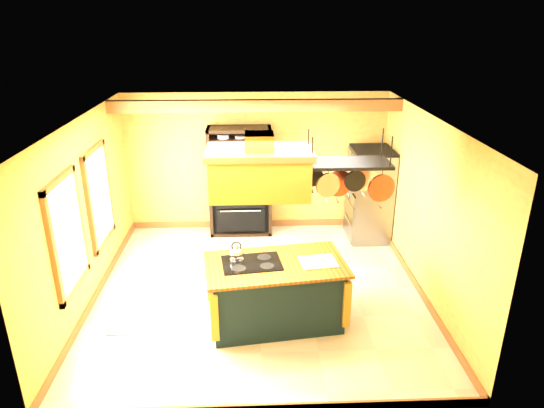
{
  "coord_description": "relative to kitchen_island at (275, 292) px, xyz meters",
  "views": [
    {
      "loc": [
        -0.07,
        -6.55,
        4.05
      ],
      "look_at": [
        0.21,
        0.3,
        1.34
      ],
      "focal_mm": 32.0,
      "sensor_mm": 36.0,
      "label": 1
    }
  ],
  "objects": [
    {
      "name": "floor",
      "position": [
        -0.21,
        0.79,
        -0.47
      ],
      "size": [
        5.0,
        5.0,
        0.0
      ],
      "primitive_type": "plane",
      "color": "beige",
      "rests_on": "ground"
    },
    {
      "name": "range_hood",
      "position": [
        -0.2,
        -0.0,
        1.76
      ],
      "size": [
        1.32,
        0.74,
        0.8
      ],
      "color": "#AC892B",
      "rests_on": "ceiling"
    },
    {
      "name": "wall_right",
      "position": [
        2.29,
        0.79,
        0.88
      ],
      "size": [
        0.02,
        5.0,
        2.7
      ],
      "primitive_type": "cube",
      "color": "#DDAE50",
      "rests_on": "floor"
    },
    {
      "name": "wall_left",
      "position": [
        -2.71,
        0.79,
        0.88
      ],
      "size": [
        0.02,
        5.0,
        2.7
      ],
      "primitive_type": "cube",
      "color": "#DDAE50",
      "rests_on": "floor"
    },
    {
      "name": "floor_register",
      "position": [
        -2.16,
        -0.2,
        -0.46
      ],
      "size": [
        0.28,
        0.12,
        0.01
      ],
      "primitive_type": "cube",
      "rotation": [
        0.0,
        0.0,
        -0.01
      ],
      "color": "black",
      "rests_on": "floor"
    },
    {
      "name": "kitchen_island",
      "position": [
        0.0,
        0.0,
        0.0
      ],
      "size": [
        2.01,
        1.29,
        1.11
      ],
      "rotation": [
        0.0,
        0.0,
        0.13
      ],
      "color": "black",
      "rests_on": "floor"
    },
    {
      "name": "pot_rack",
      "position": [
        0.92,
        -0.0,
        1.72
      ],
      "size": [
        1.16,
        0.53,
        0.87
      ],
      "color": "black",
      "rests_on": "ceiling"
    },
    {
      "name": "hutch",
      "position": [
        -0.53,
        3.07,
        0.36
      ],
      "size": [
        1.19,
        0.54,
        2.1
      ],
      "color": "black",
      "rests_on": "floor"
    },
    {
      "name": "ceiling",
      "position": [
        -0.21,
        0.79,
        2.23
      ],
      "size": [
        5.0,
        5.0,
        0.0
      ],
      "primitive_type": "plane",
      "rotation": [
        3.14,
        0.0,
        0.0
      ],
      "color": "white",
      "rests_on": "wall_back"
    },
    {
      "name": "refrigerator",
      "position": [
        1.9,
        2.69,
        0.36
      ],
      "size": [
        0.74,
        0.88,
        1.71
      ],
      "color": "gray",
      "rests_on": "floor"
    },
    {
      "name": "ceiling_beam",
      "position": [
        -0.21,
        2.49,
        2.12
      ],
      "size": [
        5.0,
        0.15,
        0.2
      ],
      "primitive_type": "cube",
      "color": "#935E2D",
      "rests_on": "ceiling"
    },
    {
      "name": "wall_front",
      "position": [
        -0.21,
        -1.71,
        0.88
      ],
      "size": [
        5.0,
        0.02,
        2.7
      ],
      "primitive_type": "cube",
      "color": "#DDAE50",
      "rests_on": "floor"
    },
    {
      "name": "window_near",
      "position": [
        -2.68,
        -0.01,
        0.93
      ],
      "size": [
        0.06,
        1.06,
        1.56
      ],
      "color": "#935E2D",
      "rests_on": "wall_left"
    },
    {
      "name": "window_far",
      "position": [
        -2.68,
        1.39,
        0.93
      ],
      "size": [
        0.06,
        1.06,
        1.56
      ],
      "color": "#935E2D",
      "rests_on": "wall_left"
    },
    {
      "name": "wall_back",
      "position": [
        -0.21,
        3.29,
        0.88
      ],
      "size": [
        5.0,
        0.02,
        2.7
      ],
      "primitive_type": "cube",
      "color": "#DDAE50",
      "rests_on": "floor"
    }
  ]
}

